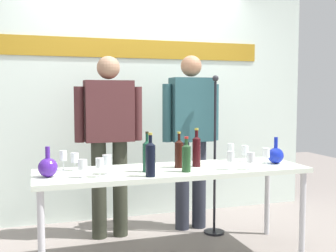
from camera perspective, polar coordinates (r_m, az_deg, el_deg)
The scene contains 22 objects.
back_wall at distance 4.63m, azimuth -4.42°, elevation 6.13°, with size 4.11×0.11×3.00m.
display_table at distance 3.44m, azimuth 0.77°, elevation -6.85°, with size 2.23×0.66×0.75m.
decanter_blue_left at distance 3.20m, azimuth -16.13°, elevation -5.41°, with size 0.14×0.14×0.23m.
decanter_blue_right at distance 3.78m, azimuth 14.53°, elevation -3.89°, with size 0.14×0.14×0.23m.
presenter_left at distance 3.95m, azimuth -8.08°, elevation -0.97°, with size 0.64×0.22×1.71m.
presenter_right at distance 4.17m, azimuth 3.16°, elevation -0.62°, with size 0.59×0.22×1.74m.
wine_bottle_0 at distance 3.52m, azimuth 3.92°, elevation -3.28°, with size 0.07×0.07×0.32m.
wine_bottle_1 at distance 3.28m, azimuth 2.52°, elevation -4.19°, with size 0.07×0.07×0.28m.
wine_bottle_2 at distance 3.46m, azimuth 1.52°, elevation -3.65°, with size 0.07×0.07×0.30m.
wine_bottle_3 at distance 3.27m, azimuth -2.88°, elevation -4.00°, with size 0.07×0.07×0.32m.
wine_bottle_4 at distance 3.09m, azimuth -2.42°, elevation -4.38°, with size 0.07×0.07×0.33m.
wine_glass_left_0 at distance 3.11m, azimuth -9.33°, elevation -5.05°, with size 0.06×0.06×0.14m.
wine_glass_left_1 at distance 3.42m, azimuth -12.66°, elevation -4.29°, with size 0.06×0.06×0.14m.
wine_glass_left_2 at distance 3.21m, azimuth -8.36°, elevation -4.66°, with size 0.07×0.07×0.15m.
wine_glass_left_3 at distance 3.11m, azimuth -11.62°, elevation -5.21°, with size 0.07×0.07×0.14m.
wine_glass_left_4 at distance 3.44m, azimuth -14.17°, elevation -4.04°, with size 0.06×0.06×0.16m.
wine_glass_right_0 at distance 3.42m, azimuth 11.23°, elevation -4.29°, with size 0.06×0.06×0.14m.
wine_glass_right_1 at distance 3.89m, azimuth 8.59°, elevation -3.11°, with size 0.06×0.06×0.15m.
wine_glass_right_2 at distance 3.40m, azimuth 8.57°, elevation -4.20°, with size 0.06×0.06×0.15m.
wine_glass_right_3 at distance 3.62m, azimuth 13.28°, elevation -3.65°, with size 0.06×0.06×0.16m.
wine_glass_right_4 at distance 3.84m, azimuth 10.49°, elevation -3.34°, with size 0.06×0.06×0.14m.
microphone_stand at distance 4.10m, azimuth 6.39°, elevation -7.52°, with size 0.20×0.20×1.54m.
Camera 1 is at (-1.08, -3.20, 1.37)m, focal length 44.51 mm.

